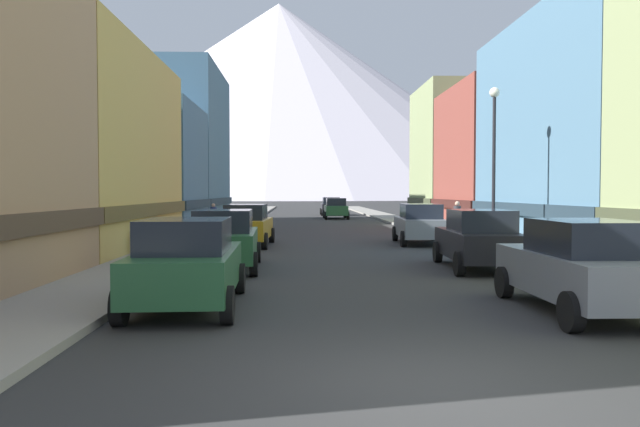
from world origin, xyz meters
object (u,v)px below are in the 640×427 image
(car_right_1, at_px, (479,239))
(streetlamp_right, at_px, (494,145))
(car_left_1, at_px, (224,239))
(car_left_0, at_px, (187,263))
(car_left_2, at_px, (247,225))
(car_driving_0, at_px, (336,208))
(potted_plant_0, at_px, (144,240))
(car_right_0, at_px, (582,266))
(pedestrian_1, at_px, (457,220))
(pedestrian_0, at_px, (213,219))
(car_driving_1, at_px, (331,206))
(car_right_2, at_px, (420,224))

(car_right_1, relative_size, streetlamp_right, 0.76)
(car_left_1, bearing_deg, car_left_0, -90.01)
(car_left_0, bearing_deg, car_left_2, 90.02)
(car_driving_0, xyz_separation_m, potted_plant_0, (-8.60, -30.89, -0.27))
(car_right_0, bearing_deg, car_driving_0, 93.07)
(car_driving_0, bearing_deg, streetlamp_right, -83.07)
(car_left_2, relative_size, pedestrian_1, 2.64)
(pedestrian_0, relative_size, streetlamp_right, 0.26)
(car_driving_0, relative_size, pedestrian_1, 2.60)
(car_left_1, relative_size, car_right_1, 1.00)
(car_right_1, bearing_deg, pedestrian_1, 78.33)
(streetlamp_right, bearing_deg, car_right_1, -114.05)
(car_left_1, height_order, pedestrian_0, car_left_1)
(car_driving_1, bearing_deg, car_right_1, -87.02)
(pedestrian_0, xyz_separation_m, pedestrian_1, (12.50, -3.63, 0.08))
(pedestrian_1, xyz_separation_m, streetlamp_right, (-0.90, -8.39, 3.05))
(car_left_2, xyz_separation_m, pedestrian_1, (10.05, 3.86, 0.03))
(car_left_1, height_order, car_driving_0, same)
(car_left_1, distance_m, potted_plant_0, 4.61)
(pedestrian_1, bearing_deg, car_left_0, -119.50)
(car_left_1, bearing_deg, car_driving_1, 82.70)
(pedestrian_1, bearing_deg, potted_plant_0, -147.47)
(car_right_0, distance_m, car_right_2, 15.50)
(streetlamp_right, bearing_deg, car_driving_0, 96.93)
(car_right_0, bearing_deg, car_right_1, 90.02)
(car_right_2, distance_m, pedestrian_1, 3.90)
(car_left_0, distance_m, pedestrian_0, 21.54)
(car_left_1, height_order, car_driving_1, same)
(car_right_2, xyz_separation_m, potted_plant_0, (-10.80, -5.42, -0.27))
(car_left_1, distance_m, streetlamp_right, 10.22)
(car_left_2, relative_size, potted_plant_0, 5.13)
(pedestrian_0, xyz_separation_m, streetlamp_right, (11.60, -12.03, 3.14))
(car_right_2, xyz_separation_m, car_driving_1, (-2.20, 33.41, 0.00))
(car_driving_0, xyz_separation_m, pedestrian_1, (4.65, -22.44, 0.03))
(car_right_2, distance_m, car_driving_1, 33.49)
(car_left_0, height_order, car_left_1, same)
(car_left_2, bearing_deg, car_driving_0, 78.39)
(car_driving_1, relative_size, potted_plant_0, 5.05)
(car_left_0, xyz_separation_m, car_left_2, (-0.00, 13.90, 0.00))
(car_left_1, distance_m, pedestrian_1, 15.46)
(car_left_1, bearing_deg, car_right_1, -0.92)
(car_right_0, relative_size, pedestrian_1, 2.60)
(car_right_2, xyz_separation_m, pedestrian_1, (2.45, 3.03, 0.03))
(car_right_0, relative_size, streetlamp_right, 0.75)
(car_left_1, xyz_separation_m, potted_plant_0, (-3.20, 3.30, -0.27))
(car_left_0, relative_size, car_left_2, 1.00)
(car_left_1, relative_size, car_right_0, 1.01)
(car_driving_1, xyz_separation_m, pedestrian_1, (4.65, -30.38, 0.03))
(car_left_2, height_order, car_driving_1, same)
(pedestrian_1, height_order, streetlamp_right, streetlamp_right)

